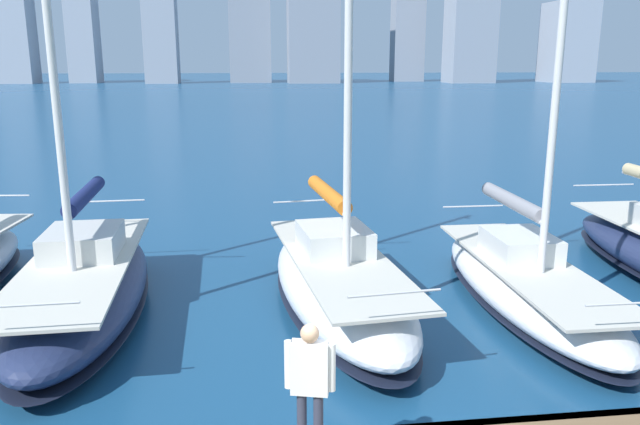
{
  "coord_description": "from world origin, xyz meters",
  "views": [
    {
      "loc": [
        1.7,
        5.86,
        5.34
      ],
      "look_at": [
        0.1,
        -6.96,
        2.2
      ],
      "focal_mm": 35.0,
      "sensor_mm": 36.0,
      "label": 1
    }
  ],
  "objects_px": {
    "sailboat_orange": "(339,280)",
    "person_white_shirt": "(310,376)",
    "sailboat_grey": "(526,279)",
    "sailboat_navy": "(82,285)"
  },
  "relations": [
    {
      "from": "sailboat_grey",
      "to": "person_white_shirt",
      "type": "distance_m",
      "value": 7.79
    },
    {
      "from": "sailboat_navy",
      "to": "person_white_shirt",
      "type": "bearing_deg",
      "value": 124.44
    },
    {
      "from": "sailboat_grey",
      "to": "sailboat_orange",
      "type": "distance_m",
      "value": 4.17
    },
    {
      "from": "sailboat_grey",
      "to": "sailboat_navy",
      "type": "height_order",
      "value": "sailboat_navy"
    },
    {
      "from": "sailboat_navy",
      "to": "sailboat_grey",
      "type": "bearing_deg",
      "value": 176.61
    },
    {
      "from": "sailboat_orange",
      "to": "sailboat_navy",
      "type": "distance_m",
      "value": 5.44
    },
    {
      "from": "sailboat_orange",
      "to": "person_white_shirt",
      "type": "height_order",
      "value": "sailboat_orange"
    },
    {
      "from": "sailboat_orange",
      "to": "sailboat_grey",
      "type": "bearing_deg",
      "value": 177.6
    },
    {
      "from": "sailboat_navy",
      "to": "sailboat_orange",
      "type": "bearing_deg",
      "value": 175.86
    },
    {
      "from": "sailboat_grey",
      "to": "sailboat_orange",
      "type": "height_order",
      "value": "sailboat_orange"
    }
  ]
}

